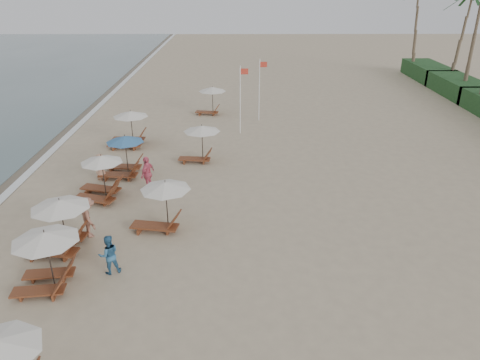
{
  "coord_description": "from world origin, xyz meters",
  "views": [
    {
      "loc": [
        0.82,
        -13.23,
        10.38
      ],
      "look_at": [
        1.0,
        6.93,
        1.3
      ],
      "focal_mm": 33.9,
      "sensor_mm": 36.0,
      "label": 1
    }
  ],
  "objects_px": {
    "beachgoer_mid_b": "(88,217)",
    "lounger_station_3": "(98,180)",
    "lounger_station_5": "(128,130)",
    "beachgoer_far_a": "(148,174)",
    "flag_pole_near": "(241,97)",
    "lounger_station_2": "(57,226)",
    "lounger_station_1": "(44,258)",
    "inland_station_2": "(210,97)",
    "lounger_station_4": "(122,158)",
    "beachgoer_mid_a": "(109,255)",
    "inland_station_0": "(160,203)",
    "beachgoer_far_b": "(101,167)",
    "inland_station_1": "(199,140)"
  },
  "relations": [
    {
      "from": "lounger_station_4",
      "to": "beachgoer_far_b",
      "type": "distance_m",
      "value": 1.23
    },
    {
      "from": "lounger_station_1",
      "to": "lounger_station_2",
      "type": "xyz_separation_m",
      "value": [
        -0.49,
        2.56,
        -0.18
      ]
    },
    {
      "from": "lounger_station_4",
      "to": "beachgoer_far_a",
      "type": "height_order",
      "value": "lounger_station_4"
    },
    {
      "from": "lounger_station_5",
      "to": "beachgoer_far_b",
      "type": "bearing_deg",
      "value": -93.44
    },
    {
      "from": "lounger_station_5",
      "to": "beachgoer_far_a",
      "type": "distance_m",
      "value": 7.37
    },
    {
      "from": "beachgoer_far_a",
      "to": "beachgoer_far_b",
      "type": "bearing_deg",
      "value": -94.68
    },
    {
      "from": "lounger_station_4",
      "to": "inland_station_2",
      "type": "bearing_deg",
      "value": 70.77
    },
    {
      "from": "lounger_station_1",
      "to": "inland_station_2",
      "type": "distance_m",
      "value": 23.26
    },
    {
      "from": "lounger_station_2",
      "to": "lounger_station_3",
      "type": "distance_m",
      "value": 4.74
    },
    {
      "from": "lounger_station_2",
      "to": "beachgoer_far_b",
      "type": "bearing_deg",
      "value": 91.47
    },
    {
      "from": "lounger_station_1",
      "to": "beachgoer_mid_b",
      "type": "height_order",
      "value": "lounger_station_1"
    },
    {
      "from": "lounger_station_4",
      "to": "inland_station_0",
      "type": "bearing_deg",
      "value": -63.0
    },
    {
      "from": "flag_pole_near",
      "to": "lounger_station_1",
      "type": "bearing_deg",
      "value": -111.93
    },
    {
      "from": "lounger_station_4",
      "to": "beachgoer_far_b",
      "type": "xyz_separation_m",
      "value": [
        -1.05,
        -0.57,
        -0.28
      ]
    },
    {
      "from": "lounger_station_4",
      "to": "inland_station_0",
      "type": "distance_m",
      "value": 6.84
    },
    {
      "from": "inland_station_0",
      "to": "beachgoer_mid_a",
      "type": "bearing_deg",
      "value": -114.22
    },
    {
      "from": "inland_station_1",
      "to": "beachgoer_far_b",
      "type": "bearing_deg",
      "value": -153.26
    },
    {
      "from": "lounger_station_4",
      "to": "lounger_station_2",
      "type": "bearing_deg",
      "value": -96.42
    },
    {
      "from": "lounger_station_1",
      "to": "inland_station_2",
      "type": "height_order",
      "value": "lounger_station_1"
    },
    {
      "from": "flag_pole_near",
      "to": "lounger_station_3",
      "type": "bearing_deg",
      "value": -124.68
    },
    {
      "from": "lounger_station_2",
      "to": "beachgoer_far_b",
      "type": "relative_size",
      "value": 1.86
    },
    {
      "from": "lounger_station_3",
      "to": "inland_station_1",
      "type": "height_order",
      "value": "lounger_station_3"
    },
    {
      "from": "lounger_station_4",
      "to": "inland_station_0",
      "type": "xyz_separation_m",
      "value": [
        3.1,
        -6.09,
        0.28
      ]
    },
    {
      "from": "lounger_station_1",
      "to": "lounger_station_3",
      "type": "relative_size",
      "value": 0.97
    },
    {
      "from": "lounger_station_3",
      "to": "inland_station_2",
      "type": "height_order",
      "value": "lounger_station_3"
    },
    {
      "from": "inland_station_2",
      "to": "beachgoer_far_a",
      "type": "xyz_separation_m",
      "value": [
        -2.55,
        -14.53,
        -0.47
      ]
    },
    {
      "from": "lounger_station_1",
      "to": "lounger_station_2",
      "type": "bearing_deg",
      "value": 100.74
    },
    {
      "from": "lounger_station_3",
      "to": "beachgoer_mid_b",
      "type": "bearing_deg",
      "value": -81.27
    },
    {
      "from": "inland_station_0",
      "to": "beachgoer_far_b",
      "type": "distance_m",
      "value": 6.93
    },
    {
      "from": "inland_station_0",
      "to": "lounger_station_2",
      "type": "bearing_deg",
      "value": -157.92
    },
    {
      "from": "beachgoer_mid_b",
      "to": "beachgoer_mid_a",
      "type": "bearing_deg",
      "value": 175.39
    },
    {
      "from": "lounger_station_3",
      "to": "inland_station_0",
      "type": "bearing_deg",
      "value": -40.96
    },
    {
      "from": "lounger_station_3",
      "to": "lounger_station_4",
      "type": "height_order",
      "value": "lounger_station_4"
    },
    {
      "from": "beachgoer_mid_b",
      "to": "lounger_station_3",
      "type": "bearing_deg",
      "value": -25.89
    },
    {
      "from": "beachgoer_far_a",
      "to": "lounger_station_2",
      "type": "bearing_deg",
      "value": -3.03
    },
    {
      "from": "lounger_station_1",
      "to": "flag_pole_near",
      "type": "xyz_separation_m",
      "value": [
        7.17,
        17.8,
        1.41
      ]
    },
    {
      "from": "lounger_station_5",
      "to": "inland_station_2",
      "type": "height_order",
      "value": "lounger_station_5"
    },
    {
      "from": "lounger_station_5",
      "to": "flag_pole_near",
      "type": "bearing_deg",
      "value": 19.42
    },
    {
      "from": "lounger_station_4",
      "to": "inland_station_0",
      "type": "relative_size",
      "value": 0.93
    },
    {
      "from": "beachgoer_far_b",
      "to": "flag_pole_near",
      "type": "relative_size",
      "value": 0.31
    },
    {
      "from": "inland_station_1",
      "to": "beachgoer_mid_b",
      "type": "relative_size",
      "value": 1.45
    },
    {
      "from": "lounger_station_1",
      "to": "beachgoer_mid_a",
      "type": "height_order",
      "value": "lounger_station_1"
    },
    {
      "from": "inland_station_1",
      "to": "inland_station_2",
      "type": "distance_m",
      "value": 10.44
    },
    {
      "from": "inland_station_1",
      "to": "flag_pole_near",
      "type": "distance_m",
      "value": 6.18
    },
    {
      "from": "beachgoer_mid_b",
      "to": "beachgoer_far_b",
      "type": "distance_m",
      "value": 6.19
    },
    {
      "from": "lounger_station_2",
      "to": "lounger_station_3",
      "type": "bearing_deg",
      "value": 85.44
    },
    {
      "from": "lounger_station_3",
      "to": "flag_pole_near",
      "type": "distance_m",
      "value": 12.89
    },
    {
      "from": "lounger_station_4",
      "to": "beachgoer_mid_a",
      "type": "bearing_deg",
      "value": -80.08
    },
    {
      "from": "lounger_station_4",
      "to": "lounger_station_1",
      "type": "bearing_deg",
      "value": -92.12
    },
    {
      "from": "lounger_station_2",
      "to": "lounger_station_5",
      "type": "xyz_separation_m",
      "value": [
        0.15,
        12.6,
        0.0
      ]
    }
  ]
}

